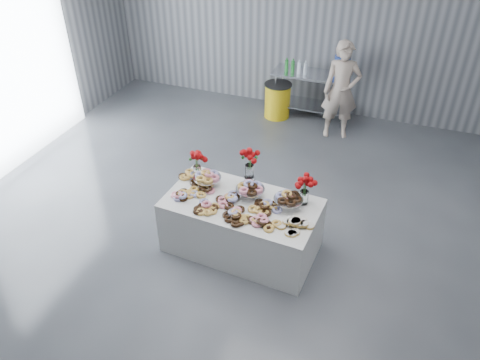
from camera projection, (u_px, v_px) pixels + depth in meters
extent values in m
plane|color=#3D4045|center=(220.00, 249.00, 6.16)|extent=(9.00, 9.00, 0.00)
cube|color=gray|center=(313.00, 6.00, 8.45)|extent=(8.00, 0.04, 4.00)
cube|color=white|center=(6.00, 73.00, 7.19)|extent=(0.05, 3.00, 3.00)
cube|color=silver|center=(242.00, 226.00, 5.98)|extent=(1.96, 1.12, 0.75)
cube|color=silver|center=(313.00, 74.00, 8.72)|extent=(1.50, 0.60, 0.04)
cube|color=silver|center=(310.00, 105.00, 9.09)|extent=(1.40, 0.55, 0.03)
cylinder|color=silver|center=(275.00, 97.00, 8.98)|extent=(0.04, 0.04, 0.86)
cylinder|color=silver|center=(343.00, 107.00, 8.61)|extent=(0.04, 0.04, 0.86)
cylinder|color=silver|center=(282.00, 87.00, 9.36)|extent=(0.04, 0.04, 0.86)
cylinder|color=silver|center=(347.00, 96.00, 8.99)|extent=(0.04, 0.04, 0.86)
cylinder|color=silver|center=(207.00, 181.00, 6.02)|extent=(0.06, 0.06, 0.12)
cylinder|color=silver|center=(207.00, 177.00, 5.98)|extent=(0.36, 0.36, 0.01)
cylinder|color=silver|center=(250.00, 193.00, 5.82)|extent=(0.06, 0.06, 0.12)
cylinder|color=silver|center=(250.00, 189.00, 5.78)|extent=(0.36, 0.36, 0.01)
cylinder|color=silver|center=(288.00, 203.00, 5.65)|extent=(0.06, 0.06, 0.12)
cylinder|color=silver|center=(288.00, 199.00, 5.61)|extent=(0.36, 0.36, 0.01)
cylinder|color=white|center=(197.00, 172.00, 6.14)|extent=(0.11, 0.11, 0.18)
cylinder|color=#1E5919|center=(197.00, 164.00, 6.07)|extent=(0.04, 0.04, 0.18)
cylinder|color=white|center=(304.00, 197.00, 5.70)|extent=(0.11, 0.11, 0.18)
cylinder|color=#1E5919|center=(305.00, 189.00, 5.62)|extent=(0.04, 0.04, 0.18)
cylinder|color=silver|center=(249.00, 182.00, 5.99)|extent=(0.14, 0.14, 0.15)
cylinder|color=white|center=(249.00, 171.00, 5.90)|extent=(0.11, 0.11, 0.18)
cylinder|color=#1E5919|center=(249.00, 162.00, 5.82)|extent=(0.04, 0.04, 0.18)
cylinder|color=#4166E0|center=(342.00, 67.00, 8.45)|extent=(0.28, 0.28, 0.40)
sphere|color=#4166E0|center=(343.00, 53.00, 8.31)|extent=(0.20, 0.20, 0.20)
imported|color=#CC8C93|center=(341.00, 91.00, 8.14)|extent=(0.73, 0.58, 1.75)
cylinder|color=gold|center=(277.00, 101.00, 9.06)|extent=(0.49, 0.49, 0.66)
cylinder|color=black|center=(278.00, 84.00, 8.87)|extent=(0.53, 0.53, 0.02)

